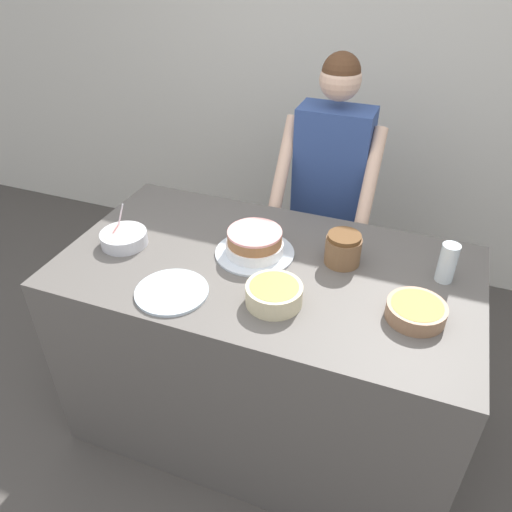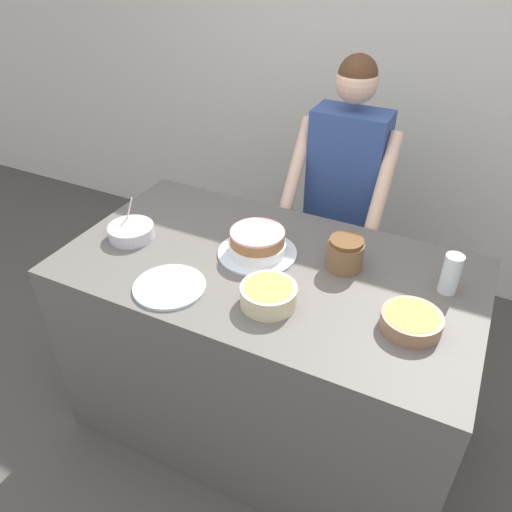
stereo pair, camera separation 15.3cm
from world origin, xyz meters
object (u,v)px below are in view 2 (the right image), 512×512
(person_baker, at_px, (345,185))
(cake, at_px, (257,244))
(stoneware_jar, at_px, (345,254))
(drinking_glass, at_px, (451,274))
(frosting_bowl_pink, at_px, (131,231))
(ceramic_plate, at_px, (170,287))
(frosting_bowl_olive, at_px, (269,295))
(frosting_bowl_orange, at_px, (411,321))

(person_baker, height_order, cake, person_baker)
(person_baker, height_order, stoneware_jar, person_baker)
(cake, distance_m, drinking_glass, 0.75)
(drinking_glass, bearing_deg, frosting_bowl_pink, -170.05)
(cake, bearing_deg, stoneware_jar, 11.31)
(drinking_glass, height_order, ceramic_plate, drinking_glass)
(frosting_bowl_olive, relative_size, frosting_bowl_pink, 1.05)
(frosting_bowl_orange, bearing_deg, cake, 165.78)
(frosting_bowl_pink, distance_m, ceramic_plate, 0.42)
(drinking_glass, bearing_deg, person_baker, 134.37)
(frosting_bowl_olive, bearing_deg, frosting_bowl_pink, 169.20)
(frosting_bowl_olive, relative_size, stoneware_jar, 1.44)
(frosting_bowl_olive, bearing_deg, person_baker, 92.02)
(cake, relative_size, stoneware_jar, 2.28)
(frosting_bowl_pink, bearing_deg, cake, 13.41)
(frosting_bowl_orange, relative_size, ceramic_plate, 0.75)
(cake, bearing_deg, frosting_bowl_olive, -56.43)
(frosting_bowl_pink, height_order, frosting_bowl_orange, frosting_bowl_pink)
(drinking_glass, bearing_deg, ceramic_plate, -154.49)
(ceramic_plate, bearing_deg, frosting_bowl_pink, 147.57)
(cake, relative_size, frosting_bowl_olive, 1.59)
(person_baker, relative_size, frosting_bowl_orange, 7.75)
(stoneware_jar, bearing_deg, frosting_bowl_olive, -117.08)
(person_baker, height_order, drinking_glass, person_baker)
(ceramic_plate, xyz_separation_m, stoneware_jar, (0.55, 0.42, 0.06))
(cake, xyz_separation_m, frosting_bowl_pink, (-0.55, -0.13, -0.02))
(person_baker, relative_size, ceramic_plate, 5.84)
(frosting_bowl_olive, bearing_deg, stoneware_jar, 62.92)
(cake, height_order, drinking_glass, drinking_glass)
(frosting_bowl_orange, distance_m, ceramic_plate, 0.88)
(person_baker, distance_m, cake, 0.73)
(drinking_glass, distance_m, stoneware_jar, 0.39)
(ceramic_plate, bearing_deg, frosting_bowl_olive, 12.69)
(person_baker, xyz_separation_m, stoneware_jar, (0.21, -0.64, 0.03))
(frosting_bowl_pink, xyz_separation_m, drinking_glass, (1.29, 0.23, 0.05))
(person_baker, distance_m, drinking_glass, 0.86)
(cake, bearing_deg, frosting_bowl_orange, -14.22)
(cake, bearing_deg, frosting_bowl_pink, -166.59)
(person_baker, distance_m, frosting_bowl_orange, 1.02)
(frosting_bowl_pink, distance_m, frosting_bowl_orange, 1.21)
(frosting_bowl_pink, distance_m, stoneware_jar, 0.92)
(stoneware_jar, bearing_deg, ceramic_plate, -142.31)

